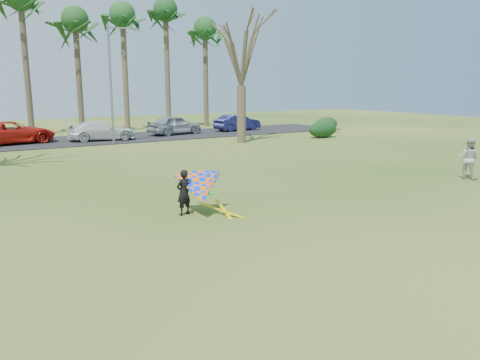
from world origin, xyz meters
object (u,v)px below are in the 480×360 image
pedestrian_a (469,158)px  car_4 (175,125)px  kite_flyer (199,189)px  car_3 (102,131)px  car_5 (237,122)px  streetlight (113,78)px  bare_tree_right (241,47)px  car_2 (12,133)px

pedestrian_a → car_4: bearing=-9.5°
kite_flyer → car_3: bearing=82.3°
car_5 → streetlight: bearing=98.7°
bare_tree_right → pedestrian_a: 17.40m
car_4 → pedestrian_a: bearing=176.3°
bare_tree_right → car_2: bearing=152.9°
bare_tree_right → car_5: 10.19m
car_4 → car_5: size_ratio=1.07×
car_4 → pedestrian_a: size_ratio=2.55×
car_5 → kite_flyer: 27.33m
kite_flyer → car_2: bearing=97.3°
car_3 → car_4: size_ratio=1.04×
car_3 → kite_flyer: (-2.91, -21.51, 0.09)m
car_3 → car_5: car_5 is taller
bare_tree_right → car_2: (-14.03, 7.17, -5.73)m
bare_tree_right → car_3: bare_tree_right is taller
car_2 → streetlight: bearing=-128.4°
car_4 → kite_flyer: size_ratio=1.91×
car_3 → pedestrian_a: size_ratio=2.65×
bare_tree_right → car_2: 16.77m
car_4 → car_5: bearing=-100.5°
car_4 → car_5: 6.11m
car_2 → kite_flyer: kite_flyer is taller
car_2 → car_3: 5.90m
bare_tree_right → car_2: bare_tree_right is taller
streetlight → kite_flyer: (-3.30, -19.38, -3.63)m
streetlight → bare_tree_right: bearing=-27.0°
car_2 → kite_flyer: size_ratio=2.32×
streetlight → car_5: size_ratio=1.87×
car_2 → kite_flyer: 22.74m
car_4 → car_2: bearing=77.8°
streetlight → pedestrian_a: 22.69m
bare_tree_right → streetlight: (-7.84, 4.00, -2.10)m
car_5 → pedestrian_a: (-2.67, -23.69, 0.13)m
car_3 → car_4: 6.32m
kite_flyer → bare_tree_right: bearing=54.1°
streetlight → car_2: size_ratio=1.44×
pedestrian_a → kite_flyer: bearing=67.6°
car_2 → car_5: size_ratio=1.30×
car_5 → kite_flyer: (-15.25, -22.68, 0.07)m
bare_tree_right → car_5: bearing=60.6°
streetlight → car_3: bearing=100.3°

